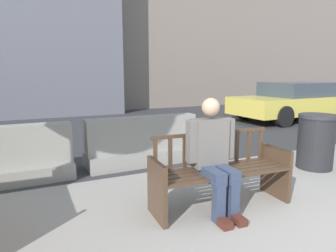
{
  "coord_description": "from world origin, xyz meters",
  "views": [
    {
      "loc": [
        -2.53,
        -1.67,
        1.59
      ],
      "look_at": [
        -0.51,
        2.64,
        0.75
      ],
      "focal_mm": 32.0,
      "sensor_mm": 36.0,
      "label": 1
    }
  ],
  "objects_px": {
    "jersey_barrier_centre": "(143,144)",
    "jersey_barrier_left": "(0,161)",
    "car_taxi_near": "(294,101)",
    "seated_person": "(213,153)",
    "trash_bin": "(316,141)",
    "street_bench": "(220,174)"
  },
  "relations": [
    {
      "from": "jersey_barrier_centre",
      "to": "jersey_barrier_left",
      "type": "distance_m",
      "value": 2.23
    },
    {
      "from": "car_taxi_near",
      "to": "jersey_barrier_centre",
      "type": "bearing_deg",
      "value": -158.67
    },
    {
      "from": "seated_person",
      "to": "jersey_barrier_centre",
      "type": "xyz_separation_m",
      "value": [
        -0.08,
        2.11,
        -0.35
      ]
    },
    {
      "from": "seated_person",
      "to": "trash_bin",
      "type": "height_order",
      "value": "seated_person"
    },
    {
      "from": "street_bench",
      "to": "trash_bin",
      "type": "bearing_deg",
      "value": 13.43
    },
    {
      "from": "jersey_barrier_left",
      "to": "car_taxi_near",
      "type": "height_order",
      "value": "car_taxi_near"
    },
    {
      "from": "jersey_barrier_centre",
      "to": "car_taxi_near",
      "type": "xyz_separation_m",
      "value": [
        6.46,
        2.52,
        0.32
      ]
    },
    {
      "from": "seated_person",
      "to": "street_bench",
      "type": "bearing_deg",
      "value": 18.97
    },
    {
      "from": "street_bench",
      "to": "jersey_barrier_centre",
      "type": "bearing_deg",
      "value": 96.14
    },
    {
      "from": "jersey_barrier_centre",
      "to": "seated_person",
      "type": "bearing_deg",
      "value": -87.92
    },
    {
      "from": "trash_bin",
      "to": "street_bench",
      "type": "bearing_deg",
      "value": -166.57
    },
    {
      "from": "seated_person",
      "to": "jersey_barrier_left",
      "type": "distance_m",
      "value": 3.09
    },
    {
      "from": "jersey_barrier_centre",
      "to": "car_taxi_near",
      "type": "height_order",
      "value": "car_taxi_near"
    },
    {
      "from": "street_bench",
      "to": "jersey_barrier_left",
      "type": "height_order",
      "value": "street_bench"
    },
    {
      "from": "street_bench",
      "to": "seated_person",
      "type": "bearing_deg",
      "value": -161.03
    },
    {
      "from": "street_bench",
      "to": "jersey_barrier_centre",
      "type": "height_order",
      "value": "street_bench"
    },
    {
      "from": "seated_person",
      "to": "jersey_barrier_left",
      "type": "relative_size",
      "value": 0.65
    },
    {
      "from": "seated_person",
      "to": "car_taxi_near",
      "type": "bearing_deg",
      "value": 35.95
    },
    {
      "from": "seated_person",
      "to": "jersey_barrier_centre",
      "type": "relative_size",
      "value": 0.65
    },
    {
      "from": "street_bench",
      "to": "trash_bin",
      "type": "relative_size",
      "value": 1.87
    },
    {
      "from": "jersey_barrier_centre",
      "to": "jersey_barrier_left",
      "type": "bearing_deg",
      "value": -177.93
    },
    {
      "from": "seated_person",
      "to": "car_taxi_near",
      "type": "distance_m",
      "value": 7.89
    }
  ]
}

